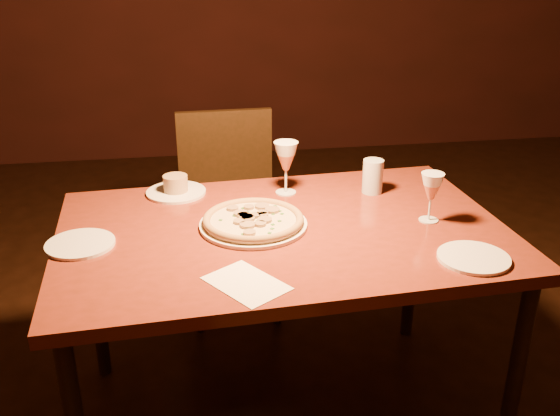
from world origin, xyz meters
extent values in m
cube|color=maroon|center=(-0.22, 0.30, 0.77)|extent=(1.52, 1.03, 0.04)
cylinder|color=black|center=(-0.91, 0.67, 0.37)|extent=(0.05, 0.05, 0.75)
cylinder|color=black|center=(0.47, -0.07, 0.37)|extent=(0.05, 0.05, 0.75)
cylinder|color=black|center=(0.43, 0.75, 0.37)|extent=(0.05, 0.05, 0.75)
cube|color=black|center=(-0.33, 1.10, 0.48)|extent=(0.46, 0.46, 0.04)
cube|color=black|center=(-0.34, 1.31, 0.72)|extent=(0.45, 0.04, 0.43)
cylinder|color=black|center=(-0.51, 0.91, 0.23)|extent=(0.04, 0.04, 0.46)
cylinder|color=black|center=(-0.52, 1.28, 0.23)|extent=(0.04, 0.04, 0.46)
cylinder|color=black|center=(-0.14, 0.92, 0.23)|extent=(0.04, 0.04, 0.46)
cylinder|color=black|center=(-0.15, 1.29, 0.23)|extent=(0.04, 0.04, 0.46)
cylinder|color=white|center=(-0.32, 0.33, 0.79)|extent=(0.36, 0.36, 0.01)
cylinder|color=beige|center=(-0.32, 0.33, 0.81)|extent=(0.33, 0.33, 0.01)
torus|color=#B2834D|center=(-0.32, 0.33, 0.81)|extent=(0.34, 0.34, 0.03)
cylinder|color=white|center=(-0.57, 0.67, 0.79)|extent=(0.22, 0.22, 0.01)
cylinder|color=#9D7B5A|center=(-0.57, 0.67, 0.83)|extent=(0.09, 0.09, 0.06)
cylinder|color=silver|center=(0.16, 0.56, 0.85)|extent=(0.08, 0.08, 0.13)
cylinder|color=white|center=(-0.87, 0.27, 0.79)|extent=(0.21, 0.21, 0.01)
cylinder|color=white|center=(0.31, -0.01, 0.79)|extent=(0.22, 0.22, 0.01)
cube|color=white|center=(-0.38, -0.04, 0.79)|extent=(0.25, 0.27, 0.00)
camera|label=1|loc=(-0.52, -1.55, 1.67)|focal=40.00mm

